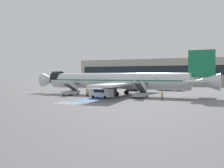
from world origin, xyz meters
TOP-DOWN VIEW (x-y plane):
  - ground_plane at (0.00, 0.00)m, footprint 600.00×600.00m
  - apron_leadline_yellow at (1.12, -0.09)m, footprint 79.74×1.77m
  - apron_stand_patch_blue at (1.12, -11.07)m, footprint 4.04×13.74m
  - apron_walkway_bar_0 at (-1.28, -19.62)m, footprint 0.44×3.60m
  - apron_walkway_bar_1 at (-0.08, -19.62)m, footprint 0.44×3.60m
  - apron_walkway_bar_2 at (1.12, -19.62)m, footprint 0.44×3.60m
  - apron_walkway_bar_3 at (2.32, -19.62)m, footprint 0.44×3.60m
  - airliner at (1.74, -0.10)m, footprint 45.91×35.05m
  - boarding_stairs_forward at (-8.80, -4.38)m, footprint 2.29×5.27m
  - boarding_stairs_aft at (9.07, -4.74)m, footprint 2.29×5.27m
  - fuel_tanker at (9.29, 24.20)m, footprint 9.03×3.60m
  - service_van_1 at (1.76, -8.89)m, footprint 5.06×2.55m
  - ground_crew_0 at (-2.73, -6.60)m, footprint 0.49×0.41m
  - ground_crew_1 at (-3.81, -5.28)m, footprint 0.48×0.46m
  - ground_crew_2 at (14.31, -7.07)m, footprint 0.49×0.42m
  - terminal_building at (5.74, 74.54)m, footprint 110.53×12.10m

SIDE VIEW (x-z plane):
  - ground_plane at x=0.00m, z-range 0.00..0.00m
  - apron_leadline_yellow at x=1.12m, z-range 0.00..0.01m
  - apron_stand_patch_blue at x=1.12m, z-range 0.00..0.01m
  - apron_walkway_bar_0 at x=-1.28m, z-range 0.00..0.01m
  - apron_walkway_bar_1 at x=-0.08m, z-range 0.00..0.01m
  - apron_walkway_bar_2 at x=1.12m, z-range 0.00..0.01m
  - apron_walkway_bar_3 at x=2.32m, z-range 0.00..0.01m
  - ground_crew_2 at x=14.31m, z-range 0.11..1.71m
  - ground_crew_0 at x=-2.73m, z-range 0.12..1.78m
  - boarding_stairs_forward at x=-8.80m, z-range -0.91..2.82m
  - boarding_stairs_aft at x=9.07m, z-range -1.03..3.02m
  - ground_crew_1 at x=-3.81m, z-range 0.15..1.98m
  - service_van_1 at x=1.76m, z-range 0.21..2.26m
  - fuel_tanker at x=9.29m, z-range 0.00..3.26m
  - airliner at x=1.74m, z-range -1.65..8.53m
  - terminal_building at x=5.74m, z-range 0.00..12.95m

